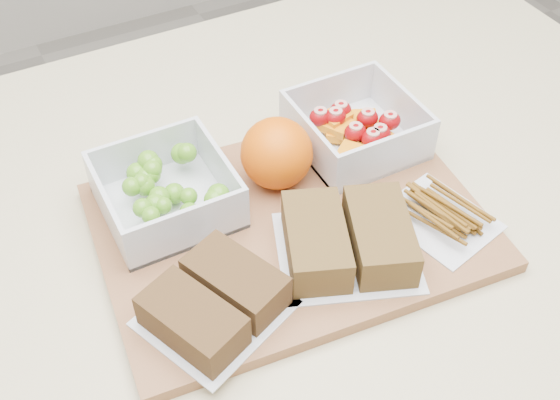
# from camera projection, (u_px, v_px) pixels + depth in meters

# --- Properties ---
(cutting_board) EXTENTS (0.45, 0.34, 0.02)m
(cutting_board) POSITION_uv_depth(u_px,v_px,m) (291.00, 227.00, 0.79)
(cutting_board) COLOR #8F5E3B
(cutting_board) RESTS_ON counter
(grape_container) EXTENTS (0.14, 0.14, 0.06)m
(grape_container) POSITION_uv_depth(u_px,v_px,m) (167.00, 191.00, 0.78)
(grape_container) COLOR silver
(grape_container) RESTS_ON cutting_board
(fruit_container) EXTENTS (0.14, 0.14, 0.06)m
(fruit_container) POSITION_uv_depth(u_px,v_px,m) (355.00, 129.00, 0.86)
(fruit_container) COLOR silver
(fruit_container) RESTS_ON cutting_board
(orange) EXTENTS (0.08, 0.08, 0.08)m
(orange) POSITION_uv_depth(u_px,v_px,m) (277.00, 153.00, 0.80)
(orange) COLOR #E75B05
(orange) RESTS_ON cutting_board
(sandwich_bag_left) EXTENTS (0.17, 0.16, 0.04)m
(sandwich_bag_left) POSITION_uv_depth(u_px,v_px,m) (215.00, 302.00, 0.68)
(sandwich_bag_left) COLOR silver
(sandwich_bag_left) RESTS_ON cutting_board
(sandwich_bag_center) EXTENTS (0.18, 0.17, 0.04)m
(sandwich_bag_center) POSITION_uv_depth(u_px,v_px,m) (348.00, 239.00, 0.73)
(sandwich_bag_center) COLOR silver
(sandwich_bag_center) RESTS_ON cutting_board
(pretzel_bag) EXTENTS (0.12, 0.14, 0.03)m
(pretzel_bag) POSITION_uv_depth(u_px,v_px,m) (441.00, 212.00, 0.77)
(pretzel_bag) COLOR silver
(pretzel_bag) RESTS_ON cutting_board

